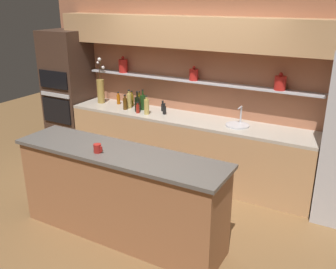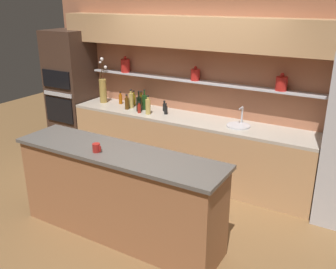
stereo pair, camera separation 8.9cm
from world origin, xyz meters
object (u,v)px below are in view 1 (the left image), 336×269
Objects in this scene: bottle_sauce_1 at (163,107)px; bottle_sauce_4 at (138,108)px; bottle_oil_9 at (132,100)px; bottle_sauce_10 at (138,104)px; bottle_wine_0 at (143,102)px; bottle_sauce_8 at (118,99)px; bottle_spirit_11 at (129,100)px; bottle_oil_7 at (139,100)px; bottle_sauce_6 at (164,110)px; bottle_spirit_5 at (147,107)px; oven_tower at (69,93)px; bottle_spirit_2 at (125,103)px; flower_vase at (101,89)px; sink_fixture at (238,124)px; bottle_wine_3 at (137,104)px; coffee_mug at (98,148)px.

bottle_sauce_4 reaches higher than bottle_sauce_1.
bottle_oil_9 is 0.21m from bottle_sauce_10.
bottle_sauce_1 is (0.30, 0.08, -0.05)m from bottle_wine_0.
bottle_sauce_8 is 0.30m from bottle_spirit_11.
bottle_sauce_10 is at bearing -66.97° from bottle_oil_7.
bottle_sauce_10 reaches higher than bottle_sauce_6.
bottle_wine_0 is 1.12× the size of bottle_spirit_5.
bottle_sauce_1 is (1.76, 0.12, -0.03)m from oven_tower.
oven_tower is 0.95m from bottle_sauce_8.
bottle_spirit_2 is 1.39× the size of bottle_sauce_4.
bottle_sauce_1 is at bearing 12.08° from bottle_sauce_10.
bottle_sauce_8 is 0.83× the size of bottle_oil_9.
flower_vase is 3.63× the size of bottle_sauce_8.
bottle_sauce_4 is 0.58× the size of bottle_spirit_11.
bottle_sauce_1 is 0.81m from bottle_sauce_8.
bottle_sauce_4 is 0.22m from bottle_sauce_10.
oven_tower is at bearing -179.77° from sink_fixture.
bottle_oil_9 is (-0.67, 0.15, 0.03)m from bottle_sauce_6.
bottle_sauce_8 is 0.69× the size of bottle_spirit_11.
bottle_sauce_8 is (-0.92, 0.12, 0.01)m from bottle_sauce_6.
oven_tower reaches higher than bottle_spirit_11.
bottle_spirit_2 reaches higher than bottle_sauce_10.
bottle_oil_7 is at bearing 174.17° from sink_fixture.
bottle_spirit_11 reaches higher than bottle_sauce_8.
flower_vase reaches higher than bottle_sauce_1.
bottle_sauce_1 is at bearing 31.63° from bottle_wine_3.
oven_tower is 1.86m from bottle_sauce_6.
flower_vase is 0.60m from bottle_spirit_2.
bottle_oil_7 is (-0.15, 0.14, -0.02)m from bottle_wine_0.
flower_vase is at bearing 4.46° from oven_tower.
bottle_wine_3 is (1.43, -0.07, 0.01)m from oven_tower.
bottle_wine_3 is at bearing 110.77° from coffee_mug.
bottle_sauce_8 reaches higher than bottle_sauce_4.
bottle_spirit_2 is at bearing -159.13° from bottle_sauce_1.
bottle_oil_9 is (-1.79, 0.13, 0.07)m from sink_fixture.
bottle_sauce_8 is at bearing 169.83° from bottle_sauce_10.
bottle_sauce_6 is at bearing 29.85° from bottle_spirit_5.
bottle_oil_7 is at bearing 10.79° from bottle_sauce_8.
flower_vase reaches higher than bottle_oil_7.
bottle_spirit_5 is at bearing -173.90° from sink_fixture.
oven_tower reaches higher than bottle_oil_7.
bottle_wine_3 is 0.14m from bottle_sauce_10.
bottle_wine_0 is 0.29m from bottle_oil_9.
bottle_wine_3 is at bearing -170.32° from bottle_sauce_6.
flower_vase reaches higher than sink_fixture.
bottle_oil_7 is 1.39× the size of bottle_sauce_10.
coffee_mug is at bearing -71.08° from bottle_wine_0.
coffee_mug is at bearing -69.96° from bottle_sauce_4.
bottle_oil_7 reaches higher than bottle_sauce_4.
oven_tower reaches higher than sink_fixture.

